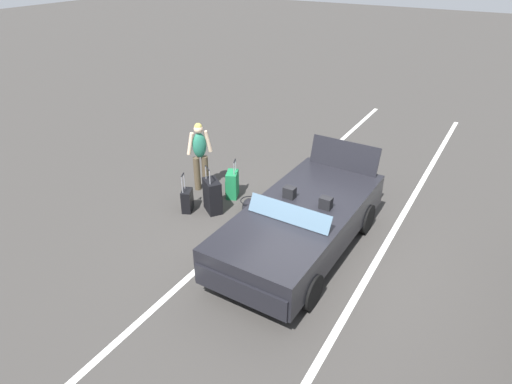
% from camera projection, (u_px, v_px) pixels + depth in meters
% --- Properties ---
extents(ground_plane, '(80.00, 80.00, 0.00)m').
position_uv_depth(ground_plane, '(299.00, 250.00, 8.54)').
color(ground_plane, '#383533').
extents(lot_line_near, '(18.00, 0.12, 0.01)m').
position_uv_depth(lot_line_near, '(241.00, 230.00, 9.13)').
color(lot_line_near, silver).
rests_on(lot_line_near, ground_plane).
extents(lot_line_mid, '(18.00, 0.12, 0.01)m').
position_uv_depth(lot_line_mid, '(369.00, 273.00, 7.92)').
color(lot_line_mid, silver).
rests_on(lot_line_mid, ground_plane).
extents(convertible_car, '(4.17, 1.90, 1.53)m').
position_uv_depth(convertible_car, '(296.00, 229.00, 8.11)').
color(convertible_car, black).
rests_on(convertible_car, ground_plane).
extents(suitcase_large_black, '(0.51, 0.55, 1.07)m').
position_uv_depth(suitcase_large_black, '(213.00, 196.00, 9.62)').
color(suitcase_large_black, black).
rests_on(suitcase_large_black, ground_plane).
extents(suitcase_medium_bright, '(0.46, 0.38, 0.91)m').
position_uv_depth(suitcase_medium_bright, '(232.00, 184.00, 10.21)').
color(suitcase_medium_bright, '#19723F').
rests_on(suitcase_medium_bright, ground_plane).
extents(suitcase_small_carryon, '(0.39, 0.32, 0.89)m').
position_uv_depth(suitcase_small_carryon, '(187.00, 200.00, 9.68)').
color(suitcase_small_carryon, black).
rests_on(suitcase_small_carryon, ground_plane).
extents(duffel_bag, '(0.70, 0.59, 0.34)m').
position_uv_depth(duffel_bag, '(249.00, 207.00, 9.61)').
color(duffel_bag, black).
rests_on(duffel_bag, ground_plane).
extents(traveler_person, '(0.52, 0.45, 1.65)m').
position_uv_depth(traveler_person, '(200.00, 153.00, 10.25)').
color(traveler_person, '#4C3F2D').
rests_on(traveler_person, ground_plane).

